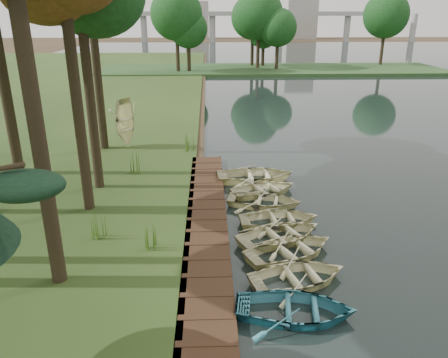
{
  "coord_description": "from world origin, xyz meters",
  "views": [
    {
      "loc": [
        -1.48,
        -15.6,
        7.89
      ],
      "look_at": [
        -0.86,
        1.4,
        1.45
      ],
      "focal_mm": 35.0,
      "sensor_mm": 36.0,
      "label": 1
    }
  ],
  "objects_px": {
    "boardwalk": "(207,222)",
    "rowboat_0": "(296,307)",
    "rowboat_1": "(299,274)",
    "rowboat_2": "(291,247)",
    "stored_rowboat": "(127,142)"
  },
  "relations": [
    {
      "from": "boardwalk",
      "to": "rowboat_0",
      "type": "height_order",
      "value": "rowboat_0"
    },
    {
      "from": "rowboat_1",
      "to": "boardwalk",
      "type": "bearing_deg",
      "value": 20.25
    },
    {
      "from": "boardwalk",
      "to": "rowboat_2",
      "type": "bearing_deg",
      "value": -41.21
    },
    {
      "from": "boardwalk",
      "to": "rowboat_2",
      "type": "xyz_separation_m",
      "value": [
        2.89,
        -2.53,
        0.25
      ]
    },
    {
      "from": "rowboat_2",
      "to": "boardwalk",
      "type": "bearing_deg",
      "value": 24.58
    },
    {
      "from": "rowboat_0",
      "to": "rowboat_2",
      "type": "bearing_deg",
      "value": -0.02
    },
    {
      "from": "rowboat_0",
      "to": "rowboat_2",
      "type": "distance_m",
      "value": 3.25
    },
    {
      "from": "boardwalk",
      "to": "stored_rowboat",
      "type": "bearing_deg",
      "value": 115.45
    },
    {
      "from": "rowboat_0",
      "to": "rowboat_1",
      "type": "distance_m",
      "value": 1.66
    },
    {
      "from": "rowboat_2",
      "to": "stored_rowboat",
      "type": "relative_size",
      "value": 1.12
    },
    {
      "from": "boardwalk",
      "to": "rowboat_0",
      "type": "bearing_deg",
      "value": -66.94
    },
    {
      "from": "rowboat_0",
      "to": "rowboat_2",
      "type": "xyz_separation_m",
      "value": [
        0.44,
        3.22,
        0.0
      ]
    },
    {
      "from": "rowboat_0",
      "to": "rowboat_2",
      "type": "relative_size",
      "value": 1.0
    },
    {
      "from": "rowboat_1",
      "to": "rowboat_2",
      "type": "distance_m",
      "value": 1.62
    },
    {
      "from": "stored_rowboat",
      "to": "rowboat_1",
      "type": "bearing_deg",
      "value": -116.95
    }
  ]
}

